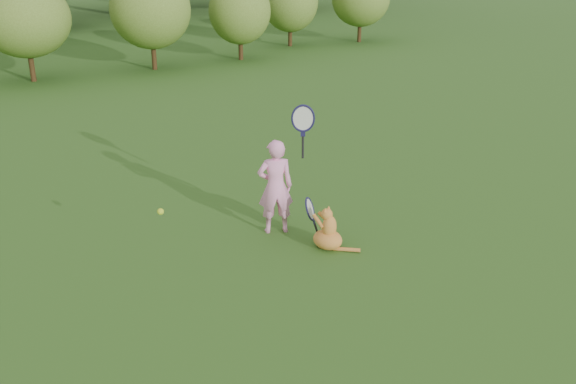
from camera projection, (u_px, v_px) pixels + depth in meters
ground at (313, 275)px, 7.25m from camera, size 100.00×100.00×0.00m
shrub_row at (21, 26)px, 16.75m from camera, size 28.00×3.00×2.80m
child at (276, 184)px, 8.08m from camera, size 0.72×0.50×1.86m
cat at (327, 227)px, 7.79m from camera, size 0.50×0.81×0.72m
tennis_ball at (161, 212)px, 7.02m from camera, size 0.07×0.07×0.07m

